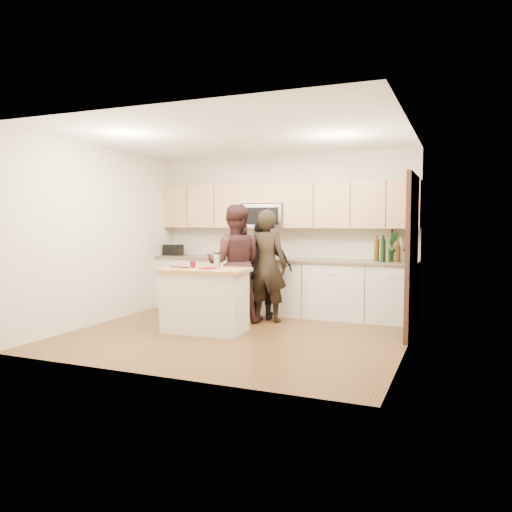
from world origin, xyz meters
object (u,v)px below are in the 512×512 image
at_px(woman_left, 267,266).
at_px(island, 205,300).
at_px(toaster, 173,250).
at_px(woman_center, 235,263).
at_px(woman_right, 262,269).

bearing_deg(woman_left, island, 62.10).
bearing_deg(woman_left, toaster, -17.26).
xyz_separation_m(toaster, woman_center, (1.65, -0.87, -0.13)).
xyz_separation_m(woman_center, woman_right, (0.33, 0.33, -0.10)).
height_order(woman_center, woman_right, woman_center).
height_order(island, woman_right, woman_right).
distance_m(woman_left, woman_right, 0.19).
distance_m(woman_left, woman_center, 0.50).
bearing_deg(woman_left, woman_center, 24.27).
xyz_separation_m(island, woman_left, (0.54, 1.02, 0.42)).
relative_size(woman_left, woman_right, 1.08).
distance_m(island, toaster, 2.37).
bearing_deg(woman_right, toaster, -30.09).
relative_size(woman_center, woman_right, 1.13).
height_order(toaster, woman_right, woman_right).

